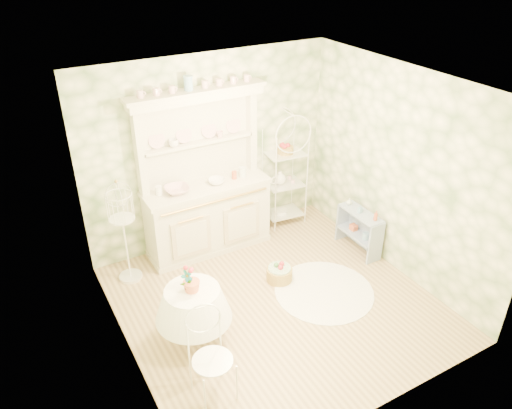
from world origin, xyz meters
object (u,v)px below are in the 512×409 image
round_table (194,318)px  birdcage_stand (124,232)px  bakers_rack (285,172)px  cafe_chair (212,357)px  kitchen_dresser (206,176)px  side_shelf (359,231)px  floor_basket (279,274)px

round_table → birdcage_stand: bearing=101.2°
bakers_rack → round_table: bearing=-136.7°
bakers_rack → cafe_chair: (-2.37, -2.47, -0.35)m
kitchen_dresser → round_table: 2.03m
side_shelf → floor_basket: (-1.35, -0.05, -0.21)m
bakers_rack → cafe_chair: bearing=-127.9°
bakers_rack → birdcage_stand: size_ratio=1.19×
bakers_rack → floor_basket: (-0.85, -1.24, -0.76)m
round_table → side_shelf: bearing=10.6°
cafe_chair → floor_basket: (1.53, 1.23, -0.41)m
kitchen_dresser → round_table: bearing=-119.6°
bakers_rack → birdcage_stand: bearing=-168.8°
cafe_chair → birdcage_stand: 2.26m
side_shelf → kitchen_dresser: bearing=142.5°
bakers_rack → floor_basket: size_ratio=5.89×
birdcage_stand → floor_basket: size_ratio=4.93×
kitchen_dresser → birdcage_stand: 1.30m
side_shelf → cafe_chair: bearing=-162.2°
kitchen_dresser → bakers_rack: size_ratio=1.34×
birdcage_stand → side_shelf: bearing=-17.6°
cafe_chair → birdcage_stand: (-0.16, 2.24, 0.21)m
kitchen_dresser → cafe_chair: 2.68m
side_shelf → round_table: round_table is taller
side_shelf → bakers_rack: bearing=106.6°
floor_basket → round_table: bearing=-161.6°
round_table → birdcage_stand: 1.55m
kitchen_dresser → birdcage_stand: bearing=-173.2°
round_table → cafe_chair: size_ratio=0.66×
kitchen_dresser → bakers_rack: kitchen_dresser is taller
kitchen_dresser → side_shelf: size_ratio=3.22×
birdcage_stand → floor_basket: 2.06m
kitchen_dresser → side_shelf: (1.82, -1.11, -0.84)m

